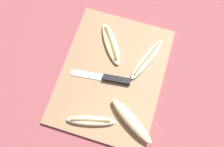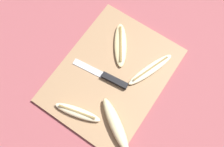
{
  "view_description": "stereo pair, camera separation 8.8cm",
  "coord_description": "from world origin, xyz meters",
  "px_view_note": "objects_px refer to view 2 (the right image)",
  "views": [
    {
      "loc": [
        -0.28,
        -0.09,
        0.85
      ],
      "look_at": [
        0.0,
        0.0,
        0.02
      ],
      "focal_mm": 42.0,
      "sensor_mm": 36.0,
      "label": 1
    },
    {
      "loc": [
        -0.25,
        -0.17,
        0.85
      ],
      "look_at": [
        0.0,
        0.0,
        0.02
      ],
      "focal_mm": 42.0,
      "sensor_mm": 36.0,
      "label": 2
    }
  ],
  "objects_px": {
    "banana_mellow_near": "(120,45)",
    "banana_soft_right": "(116,124)",
    "banana_bright_far": "(150,69)",
    "banana_pale_long": "(78,112)",
    "knife": "(110,78)"
  },
  "relations": [
    {
      "from": "banana_mellow_near",
      "to": "banana_soft_right",
      "type": "distance_m",
      "value": 0.28
    },
    {
      "from": "banana_bright_far",
      "to": "banana_soft_right",
      "type": "relative_size",
      "value": 1.05
    },
    {
      "from": "banana_pale_long",
      "to": "banana_mellow_near",
      "type": "distance_m",
      "value": 0.28
    },
    {
      "from": "knife",
      "to": "banana_soft_right",
      "type": "distance_m",
      "value": 0.16
    },
    {
      "from": "knife",
      "to": "banana_pale_long",
      "type": "relative_size",
      "value": 1.3
    },
    {
      "from": "banana_mellow_near",
      "to": "banana_soft_right",
      "type": "relative_size",
      "value": 0.94
    },
    {
      "from": "banana_mellow_near",
      "to": "banana_soft_right",
      "type": "bearing_deg",
      "value": -149.64
    },
    {
      "from": "banana_soft_right",
      "to": "banana_bright_far",
      "type": "bearing_deg",
      "value": 1.66
    },
    {
      "from": "knife",
      "to": "banana_soft_right",
      "type": "bearing_deg",
      "value": -145.47
    },
    {
      "from": "banana_mellow_near",
      "to": "banana_soft_right",
      "type": "height_order",
      "value": "banana_soft_right"
    },
    {
      "from": "knife",
      "to": "banana_mellow_near",
      "type": "distance_m",
      "value": 0.13
    },
    {
      "from": "knife",
      "to": "banana_mellow_near",
      "type": "xyz_separation_m",
      "value": [
        0.12,
        0.04,
        0.0
      ]
    },
    {
      "from": "banana_pale_long",
      "to": "banana_mellow_near",
      "type": "xyz_separation_m",
      "value": [
        0.28,
        0.02,
        -0.0
      ]
    },
    {
      "from": "banana_bright_far",
      "to": "banana_soft_right",
      "type": "height_order",
      "value": "banana_soft_right"
    },
    {
      "from": "knife",
      "to": "banana_pale_long",
      "type": "bearing_deg",
      "value": 166.24
    }
  ]
}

